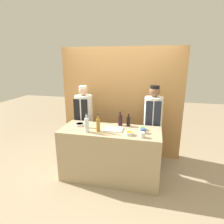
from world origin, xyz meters
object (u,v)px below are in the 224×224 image
sauce_bowl_green (143,128)px  chef_left (84,120)px  sauce_bowl_red (80,124)px  cup_blue (143,131)px  cutting_board (114,129)px  bottle_vinegar (98,125)px  bottle_wine (120,120)px  wooden_spoon (95,128)px  sauce_bowl_orange (129,133)px  chef_right (153,124)px  cup_cream (143,135)px  bottle_clear (87,125)px  bottle_soy (128,121)px

sauce_bowl_green → chef_left: bearing=158.8°
sauce_bowl_red → cup_blue: bearing=-4.9°
cutting_board → bottle_vinegar: size_ratio=1.02×
sauce_bowl_red → bottle_wine: size_ratio=0.64×
wooden_spoon → sauce_bowl_orange: bearing=-13.2°
sauce_bowl_red → cup_blue: (1.17, -0.10, 0.02)m
sauce_bowl_green → cutting_board: 0.51m
chef_right → sauce_bowl_green: bearing=-108.1°
cup_cream → wooden_spoon: 0.88m
sauce_bowl_green → bottle_vinegar: size_ratio=0.37×
bottle_wine → bottle_clear: bearing=-137.6°
sauce_bowl_green → wooden_spoon: (-0.84, -0.13, -0.02)m
sauce_bowl_red → sauce_bowl_green: size_ratio=1.45×
sauce_bowl_red → bottle_clear: (0.24, -0.27, 0.11)m
wooden_spoon → chef_left: (-0.44, 0.63, -0.09)m
bottle_vinegar → cup_cream: (0.75, -0.08, -0.08)m
bottle_clear → sauce_bowl_red: bearing=132.2°
cutting_board → sauce_bowl_red: bearing=173.8°
sauce_bowl_orange → chef_right: bearing=65.1°
cutting_board → bottle_clear: bearing=-155.3°
cutting_board → chef_right: bearing=42.8°
sauce_bowl_green → sauce_bowl_red: bearing=-178.1°
sauce_bowl_orange → wooden_spoon: bearing=166.8°
sauce_bowl_green → bottle_soy: size_ratio=0.49×
bottle_wine → bottle_soy: (0.15, 0.00, -0.01)m
sauce_bowl_red → bottle_clear: bearing=-47.8°
bottle_wine → bottle_soy: 0.15m
cup_cream → bottle_soy: bearing=121.7°
bottle_clear → bottle_soy: (0.64, 0.45, -0.04)m
cutting_board → bottle_soy: 0.35m
cup_blue → wooden_spoon: cup_blue is taller
cutting_board → wooden_spoon: bearing=-177.3°
bottle_wine → cup_cream: bearing=-46.5°
cup_blue → chef_right: bearing=76.8°
chef_left → chef_right: 1.44m
sauce_bowl_red → cup_cream: (1.18, -0.29, 0.02)m
chef_right → sauce_bowl_orange: bearing=-114.9°
sauce_bowl_orange → bottle_soy: bottle_soy is taller
sauce_bowl_green → bottle_clear: bottle_clear is taller
bottle_soy → cutting_board: bearing=-130.8°
bottle_clear → cup_cream: (0.94, -0.02, -0.09)m
bottle_wine → chef_right: size_ratio=0.16×
sauce_bowl_green → bottle_soy: bearing=152.0°
bottle_wine → cup_cream: size_ratio=3.04×
chef_left → bottle_clear: bearing=-65.7°
wooden_spoon → chef_right: 1.18m
sauce_bowl_red → bottle_clear: size_ratio=0.51×
sauce_bowl_green → bottle_wine: bottle_wine is taller
bottle_soy → wooden_spoon: size_ratio=1.10×
sauce_bowl_orange → bottle_vinegar: 0.55m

